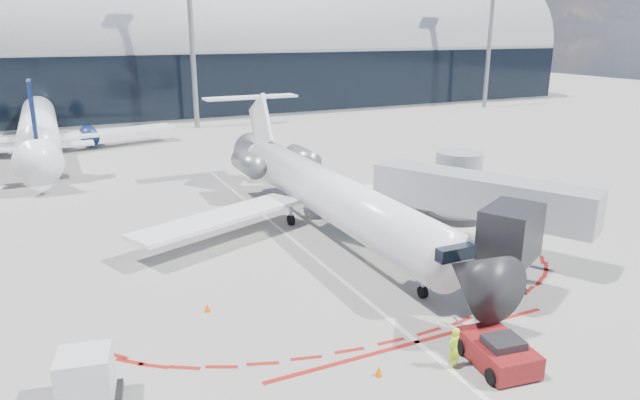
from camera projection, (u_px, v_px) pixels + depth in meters
name	position (u px, v px, depth m)	size (l,w,h in m)	color
ground	(307.00, 252.00, 34.32)	(260.00, 260.00, 0.00)	gray
apron_centerline	(294.00, 241.00, 36.05)	(0.25, 40.00, 0.01)	silver
apron_stop_bar	(417.00, 342.00, 24.36)	(14.00, 0.25, 0.01)	maroon
terminal_building	(135.00, 59.00, 88.13)	(150.00, 24.15, 24.00)	#9A9DA0
jet_bridge	(473.00, 197.00, 34.87)	(10.03, 15.20, 4.90)	#9A9EA2
light_mast_centre	(191.00, 32.00, 74.35)	(0.70, 0.70, 25.00)	gray
light_mast_east	(490.00, 32.00, 94.86)	(0.70, 0.70, 25.00)	gray
regional_jet	(322.00, 190.00, 37.64)	(25.74, 31.74, 7.95)	white
pushback_tug	(498.00, 351.00, 22.58)	(2.55, 5.19, 1.32)	#630F0E
ramp_worker	(454.00, 348.00, 22.28)	(0.64, 0.42, 1.75)	#BEFE1A
uld_container	(86.00, 380.00, 19.94)	(2.55, 2.29, 2.10)	black
safety_cone_left	(207.00, 307.00, 26.95)	(0.32, 0.32, 0.44)	#FF5F05
safety_cone_right	(379.00, 371.00, 21.92)	(0.31, 0.31, 0.43)	#FF5F05
bg_airliner_1	(35.00, 101.00, 61.01)	(34.01, 36.01, 11.00)	white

